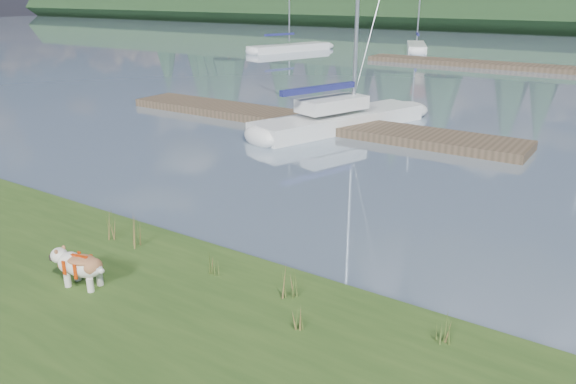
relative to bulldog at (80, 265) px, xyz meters
The scene contains 14 objects.
ground 33.82m from the bulldog, 89.73° to the left, with size 200.00×200.00×0.00m, color gray.
bulldog is the anchor object (origin of this frame).
sailboat_main 13.71m from the bulldog, 99.34° to the left, with size 4.12×8.16×11.71m.
dock_near 13.39m from the bulldog, 106.69° to the left, with size 16.00×2.00×0.30m, color #4C3D2C.
dock_far 33.89m from the bulldog, 86.35° to the left, with size 26.00×2.20×0.30m, color #4C3D2C.
sailboat_bg_0 40.28m from the bulldog, 117.83° to the left, with size 4.19×8.58×12.24m.
sailboat_bg_1 43.31m from the bulldog, 104.45° to the left, with size 4.07×7.08×10.70m.
weed_0 1.52m from the bulldog, 106.17° to the left, with size 0.17×0.14×0.72m.
weed_1 2.06m from the bulldog, 43.16° to the left, with size 0.17×0.14×0.49m.
weed_2 3.31m from the bulldog, 26.96° to the left, with size 0.17×0.14×0.59m.
weed_3 1.81m from the bulldog, 124.79° to the left, with size 0.17×0.14×0.65m.
weed_4 3.54m from the bulldog, 14.18° to the left, with size 0.17×0.14×0.37m.
weed_5 5.49m from the bulldog, 17.49° to the left, with size 0.17×0.14×0.49m.
mud_lip 2.31m from the bulldog, 85.87° to the left, with size 60.00×0.50×0.14m, color #33281C.
Camera 1 is at (6.85, -8.56, 4.73)m, focal length 35.00 mm.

